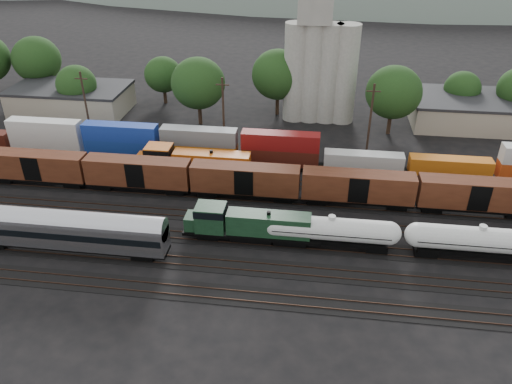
# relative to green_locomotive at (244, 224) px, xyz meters

# --- Properties ---
(ground) EXTENTS (600.00, 600.00, 0.00)m
(ground) POSITION_rel_green_locomotive_xyz_m (4.35, 5.00, -2.55)
(ground) COLOR black
(tracks) EXTENTS (180.00, 33.20, 0.20)m
(tracks) POSITION_rel_green_locomotive_xyz_m (4.35, 5.00, -2.51)
(tracks) COLOR black
(tracks) RESTS_ON ground
(green_locomotive) EXTENTS (16.90, 2.98, 4.47)m
(green_locomotive) POSITION_rel_green_locomotive_xyz_m (0.00, 0.00, 0.00)
(green_locomotive) COLOR black
(green_locomotive) RESTS_ON ground
(tank_car_a) EXTENTS (16.40, 2.94, 4.30)m
(tank_car_a) POSITION_rel_green_locomotive_xyz_m (10.44, 0.00, 0.01)
(tank_car_a) COLOR silver
(tank_car_a) RESTS_ON ground
(tank_car_b) EXTENTS (16.96, 3.04, 4.45)m
(tank_car_b) POSITION_rel_green_locomotive_xyz_m (27.44, 0.00, 0.09)
(tank_car_b) COLOR silver
(tank_car_b) RESTS_ON ground
(passenger_coach) EXTENTS (24.22, 2.99, 5.50)m
(passenger_coach) POSITION_rel_green_locomotive_xyz_m (-20.40, -5.00, 0.81)
(passenger_coach) COLOR silver
(passenger_coach) RESTS_ON ground
(orange_locomotive) EXTENTS (19.02, 3.17, 4.75)m
(orange_locomotive) POSITION_rel_green_locomotive_xyz_m (-10.46, 15.00, 0.15)
(orange_locomotive) COLOR black
(orange_locomotive) RESTS_ON ground
(boxcar_string) EXTENTS (138.20, 2.90, 4.20)m
(boxcar_string) POSITION_rel_green_locomotive_xyz_m (-1.42, 10.00, 0.57)
(boxcar_string) COLOR black
(boxcar_string) RESTS_ON ground
(container_wall) EXTENTS (164.61, 2.60, 5.80)m
(container_wall) POSITION_rel_green_locomotive_xyz_m (-12.37, 20.00, 0.08)
(container_wall) COLOR black
(container_wall) RESTS_ON ground
(grain_silo) EXTENTS (13.40, 5.00, 29.00)m
(grain_silo) POSITION_rel_green_locomotive_xyz_m (7.63, 41.00, 8.70)
(grain_silo) COLOR #9F9C91
(grain_silo) RESTS_ON ground
(industrial_sheds) EXTENTS (119.38, 17.26, 5.10)m
(industrial_sheds) POSITION_rel_green_locomotive_xyz_m (10.98, 40.25, 0.01)
(industrial_sheds) COLOR #9E937F
(industrial_sheds) RESTS_ON ground
(tree_band) EXTENTS (163.70, 20.61, 13.36)m
(tree_band) POSITION_rel_green_locomotive_xyz_m (-3.86, 42.36, 4.75)
(tree_band) COLOR black
(tree_band) RESTS_ON ground
(utility_poles) EXTENTS (122.20, 0.36, 12.00)m
(utility_poles) POSITION_rel_green_locomotive_xyz_m (4.35, 27.00, 3.66)
(utility_poles) COLOR black
(utility_poles) RESTS_ON ground
(distant_hills) EXTENTS (860.00, 286.00, 130.00)m
(distant_hills) POSITION_rel_green_locomotive_xyz_m (28.27, 265.00, -23.12)
(distant_hills) COLOR #59665B
(distant_hills) RESTS_ON ground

